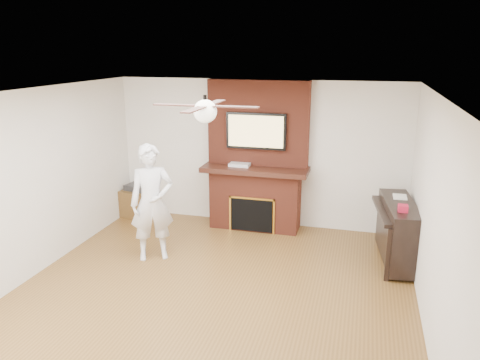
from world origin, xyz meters
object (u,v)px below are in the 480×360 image
(person, at_px, (152,203))
(side_table, at_px, (139,201))
(fireplace, at_px, (256,171))
(piano, at_px, (398,231))

(person, relative_size, side_table, 2.76)
(fireplace, xyz_separation_m, person, (-1.16, -1.63, -0.14))
(piano, bearing_deg, person, -174.15)
(side_table, relative_size, piano, 0.44)
(person, bearing_deg, fireplace, 25.81)
(fireplace, height_order, side_table, fireplace)
(fireplace, xyz_separation_m, piano, (2.28, -0.86, -0.51))
(piano, bearing_deg, fireplace, 152.51)
(fireplace, relative_size, side_table, 4.04)
(fireplace, relative_size, person, 1.47)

